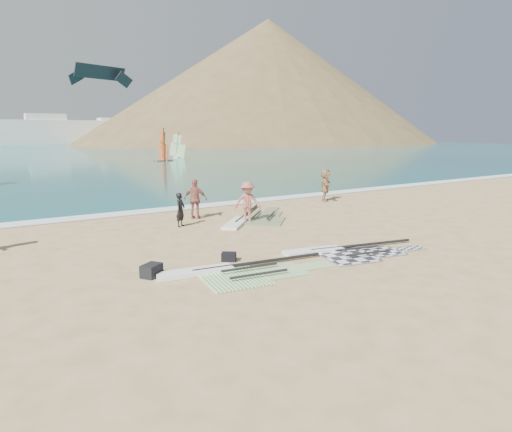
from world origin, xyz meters
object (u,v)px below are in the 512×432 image
rig_green (235,272)px  beachgoer_right (325,185)px  gear_bag_near (151,270)px  person_wetsuit (180,210)px  beachgoer_mid (247,202)px  rig_orange (252,219)px  beachgoer_back (195,199)px  rig_grey (346,252)px  gear_bag_far (229,257)px

rig_green → beachgoer_right: size_ratio=2.78×
gear_bag_near → person_wetsuit: size_ratio=0.39×
beachgoer_mid → beachgoer_right: 7.85m
rig_orange → beachgoer_right: bearing=-25.8°
rig_green → gear_bag_near: gear_bag_near is taller
beachgoer_mid → beachgoer_back: 2.68m
gear_bag_near → beachgoer_right: size_ratio=0.30×
rig_grey → person_wetsuit: bearing=125.4°
beachgoer_mid → beachgoer_right: beachgoer_right is taller
rig_orange → gear_bag_far: gear_bag_far is taller
person_wetsuit → beachgoer_back: bearing=3.3°
gear_bag_far → beachgoer_mid: bearing=53.0°
gear_bag_far → person_wetsuit: 5.74m
gear_bag_near → rig_orange: bearing=38.5°
rig_orange → beachgoer_back: beachgoer_back is taller
beachgoer_right → beachgoer_back: bearing=136.7°
rig_green → rig_orange: size_ratio=1.02×
beachgoer_right → rig_orange: bearing=151.6°
beachgoer_back → beachgoer_right: size_ratio=0.98×
gear_bag_far → gear_bag_near: bearing=-176.7°
gear_bag_far → beachgoer_mid: size_ratio=0.24×
rig_grey → beachgoer_back: 8.54m
rig_grey → person_wetsuit: size_ratio=3.39×
beachgoer_mid → gear_bag_far: bearing=-103.6°
gear_bag_near → beachgoer_mid: size_ratio=0.30×
rig_grey → rig_orange: 6.65m
rig_orange → person_wetsuit: person_wetsuit is taller
beachgoer_back → beachgoer_mid: bearing=166.3°
gear_bag_far → beachgoer_mid: beachgoer_mid is taller
rig_orange → gear_bag_far: bearing=-174.3°
gear_bag_far → beachgoer_back: 7.23m
beachgoer_back → beachgoer_right: bearing=-136.1°
rig_grey → beachgoer_right: 11.55m
rig_green → beachgoer_back: beachgoer_back is taller
beachgoer_mid → beachgoer_back: beachgoer_mid is taller
rig_orange → beachgoer_right: (6.72, 2.46, 0.92)m
rig_green → gear_bag_far: bearing=76.5°
rig_green → beachgoer_back: 8.54m
gear_bag_far → person_wetsuit: size_ratio=0.31×
rig_green → beachgoer_back: size_ratio=2.82×
person_wetsuit → rig_grey: bearing=-106.8°
rig_grey → gear_bag_far: gear_bag_far is taller
rig_grey → beachgoer_mid: 6.23m
rig_grey → person_wetsuit: person_wetsuit is taller
beachgoer_back → rig_green: bearing=112.0°
rig_grey → rig_orange: rig_orange is taller
person_wetsuit → beachgoer_right: 10.41m
beachgoer_right → person_wetsuit: bearing=142.9°
rig_orange → beachgoer_right: beachgoer_right is taller
gear_bag_near → person_wetsuit: (3.32, 5.82, 0.57)m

